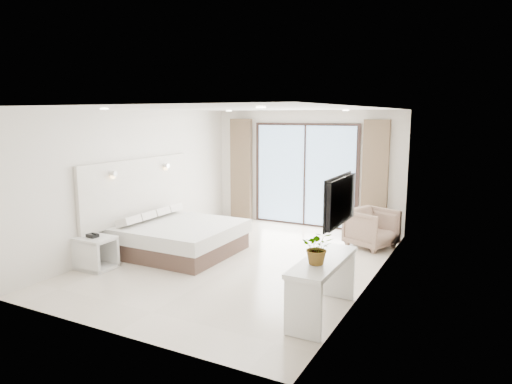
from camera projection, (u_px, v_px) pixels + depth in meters
The scene contains 8 objects.
ground at pixel (241, 261), 8.17m from camera, with size 6.20×6.20×0.00m, color beige.
room_shell at pixel (250, 169), 8.63m from camera, with size 4.62×6.22×2.72m.
bed at pixel (179, 237), 8.64m from camera, with size 2.03×1.93×0.71m.
nightstand at pixel (96, 253), 7.73m from camera, with size 0.61×0.50×0.55m.
phone at pixel (92, 236), 7.67m from camera, with size 0.18×0.14×0.06m, color black.
console_desk at pixel (323, 275), 5.85m from camera, with size 0.48×1.52×0.77m.
plant at pixel (318, 251), 5.60m from camera, with size 0.38×0.43×0.33m, color #33662D.
armchair at pixel (372, 226), 8.99m from camera, with size 0.82×0.77×0.84m, color #896D59.
Camera 1 is at (3.85, -6.85, 2.58)m, focal length 32.00 mm.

